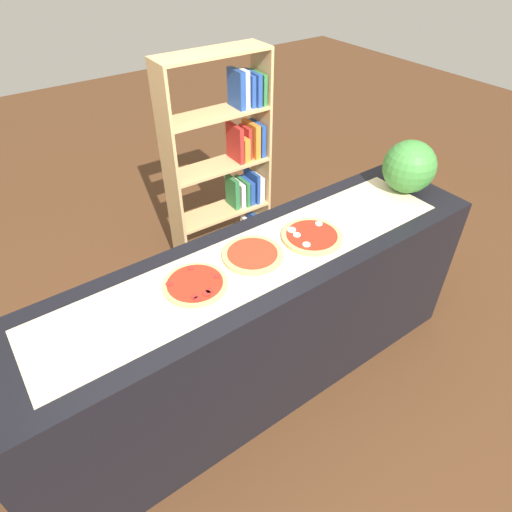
{
  "coord_description": "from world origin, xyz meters",
  "views": [
    {
      "loc": [
        -0.93,
        -1.29,
        2.21
      ],
      "look_at": [
        0.0,
        0.0,
        0.93
      ],
      "focal_mm": 31.12,
      "sensor_mm": 36.0,
      "label": 1
    }
  ],
  "objects_px": {
    "pizza_pepperoni_0": "(195,284)",
    "pizza_mozzarella_2": "(312,236)",
    "pizza_plain_1": "(252,254)",
    "bookshelf": "(231,162)",
    "watermelon": "(409,167)"
  },
  "relations": [
    {
      "from": "pizza_pepperoni_0",
      "to": "pizza_mozzarella_2",
      "type": "height_order",
      "value": "pizza_mozzarella_2"
    },
    {
      "from": "pizza_plain_1",
      "to": "bookshelf",
      "type": "xyz_separation_m",
      "value": [
        0.6,
        1.11,
        -0.16
      ]
    },
    {
      "from": "pizza_plain_1",
      "to": "pizza_mozzarella_2",
      "type": "xyz_separation_m",
      "value": [
        0.32,
        -0.05,
        0.0
      ]
    },
    {
      "from": "bookshelf",
      "to": "pizza_plain_1",
      "type": "bearing_deg",
      "value": -118.42
    },
    {
      "from": "pizza_plain_1",
      "to": "pizza_mozzarella_2",
      "type": "relative_size",
      "value": 0.96
    },
    {
      "from": "pizza_pepperoni_0",
      "to": "watermelon",
      "type": "bearing_deg",
      "value": 0.48
    },
    {
      "from": "pizza_pepperoni_0",
      "to": "pizza_mozzarella_2",
      "type": "xyz_separation_m",
      "value": [
        0.64,
        -0.03,
        0.0
      ]
    },
    {
      "from": "pizza_pepperoni_0",
      "to": "bookshelf",
      "type": "xyz_separation_m",
      "value": [
        0.92,
        1.13,
        -0.16
      ]
    },
    {
      "from": "pizza_plain_1",
      "to": "watermelon",
      "type": "xyz_separation_m",
      "value": [
        1.06,
        -0.01,
        0.14
      ]
    },
    {
      "from": "pizza_mozzarella_2",
      "to": "watermelon",
      "type": "xyz_separation_m",
      "value": [
        0.74,
        0.04,
        0.13
      ]
    },
    {
      "from": "bookshelf",
      "to": "pizza_mozzarella_2",
      "type": "bearing_deg",
      "value": -103.59
    },
    {
      "from": "watermelon",
      "to": "bookshelf",
      "type": "distance_m",
      "value": 1.24
    },
    {
      "from": "pizza_mozzarella_2",
      "to": "bookshelf",
      "type": "xyz_separation_m",
      "value": [
        0.28,
        1.16,
        -0.17
      ]
    },
    {
      "from": "pizza_mozzarella_2",
      "to": "watermelon",
      "type": "distance_m",
      "value": 0.75
    },
    {
      "from": "watermelon",
      "to": "bookshelf",
      "type": "height_order",
      "value": "bookshelf"
    }
  ]
}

